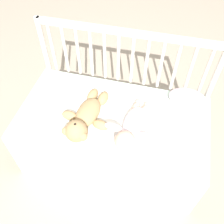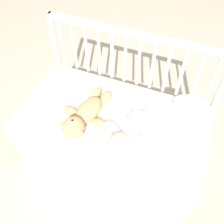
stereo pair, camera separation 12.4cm
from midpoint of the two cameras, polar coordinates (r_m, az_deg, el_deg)
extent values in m
plane|color=tan|center=(1.96, 1.96, -9.40)|extent=(12.00, 12.00, 0.00)
cube|color=silver|center=(1.76, 2.16, -5.73)|extent=(1.20, 0.64, 0.45)
cylinder|color=beige|center=(2.00, -10.26, 10.57)|extent=(0.04, 0.04, 0.86)
cylinder|color=beige|center=(1.82, 23.87, 1.09)|extent=(0.04, 0.04, 0.86)
cube|color=beige|center=(1.56, 7.42, 17.24)|extent=(1.17, 0.03, 0.04)
cylinder|color=beige|center=(1.85, -9.35, 15.08)|extent=(0.02, 0.02, 0.37)
cylinder|color=beige|center=(1.81, -6.63, 14.54)|extent=(0.02, 0.02, 0.37)
cylinder|color=beige|center=(1.77, -3.81, 13.94)|extent=(0.02, 0.02, 0.37)
cylinder|color=beige|center=(1.74, -0.90, 13.29)|extent=(0.02, 0.02, 0.37)
cylinder|color=beige|center=(1.71, 2.10, 12.57)|extent=(0.02, 0.02, 0.37)
cylinder|color=beige|center=(1.69, 5.16, 11.81)|extent=(0.02, 0.02, 0.37)
cylinder|color=beige|center=(1.68, 8.27, 10.99)|extent=(0.02, 0.02, 0.37)
cylinder|color=beige|center=(1.66, 11.42, 10.13)|extent=(0.02, 0.02, 0.37)
cylinder|color=beige|center=(1.66, 14.59, 9.22)|extent=(0.02, 0.02, 0.37)
cylinder|color=beige|center=(1.66, 17.75, 8.29)|extent=(0.02, 0.02, 0.37)
cylinder|color=beige|center=(1.66, 20.89, 7.33)|extent=(0.02, 0.02, 0.37)
cylinder|color=beige|center=(1.67, 23.99, 6.36)|extent=(0.02, 0.02, 0.37)
cube|color=white|center=(1.56, 1.82, -2.07)|extent=(0.81, 0.53, 0.01)
ellipsoid|color=tan|center=(1.56, -3.05, 0.38)|extent=(0.16, 0.25, 0.09)
sphere|color=tan|center=(1.46, -6.33, -3.56)|extent=(0.13, 0.13, 0.13)
sphere|color=tan|center=(1.43, -6.45, -2.71)|extent=(0.06, 0.06, 0.06)
sphere|color=black|center=(1.41, -6.54, -2.15)|extent=(0.02, 0.02, 0.02)
sphere|color=tan|center=(1.43, -5.03, -4.96)|extent=(0.05, 0.05, 0.05)
sphere|color=tan|center=(1.47, -8.57, -3.33)|extent=(0.05, 0.05, 0.05)
ellipsoid|color=tan|center=(1.51, -0.58, -2.80)|extent=(0.11, 0.07, 0.06)
ellipsoid|color=tan|center=(1.58, -7.25, 0.06)|extent=(0.11, 0.07, 0.06)
ellipsoid|color=tan|center=(1.64, 0.73, 3.19)|extent=(0.08, 0.12, 0.06)
ellipsoid|color=tan|center=(1.67, -1.55, 4.07)|extent=(0.08, 0.12, 0.06)
ellipsoid|color=white|center=(1.50, 7.13, -2.85)|extent=(0.15, 0.25, 0.08)
sphere|color=beige|center=(1.40, 4.42, -7.08)|extent=(0.12, 0.12, 0.12)
ellipsoid|color=white|center=(1.47, 9.36, -6.38)|extent=(0.11, 0.06, 0.04)
ellipsoid|color=white|center=(1.44, 2.18, -3.55)|extent=(0.11, 0.06, 0.04)
sphere|color=beige|center=(1.47, 10.45, -7.04)|extent=(0.04, 0.04, 0.04)
sphere|color=beige|center=(1.51, 1.69, -3.23)|extent=(0.04, 0.04, 0.04)
ellipsoid|color=beige|center=(1.59, 9.86, -0.58)|extent=(0.06, 0.11, 0.05)
ellipsoid|color=beige|center=(1.60, 7.89, 0.24)|extent=(0.06, 0.11, 0.05)
sphere|color=beige|center=(1.62, 10.60, 0.68)|extent=(0.04, 0.04, 0.04)
sphere|color=beige|center=(1.63, 8.66, 1.47)|extent=(0.04, 0.04, 0.04)
ellipsoid|color=silver|center=(1.70, 19.71, 1.39)|extent=(0.24, 0.17, 0.06)
camera|label=1|loc=(0.06, -87.68, 2.82)|focal=40.00mm
camera|label=2|loc=(0.06, 92.32, -2.82)|focal=40.00mm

